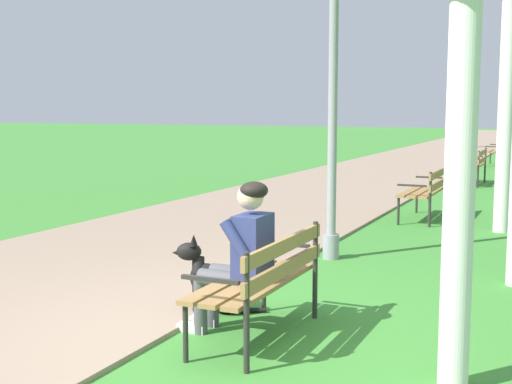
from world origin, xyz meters
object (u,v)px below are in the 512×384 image
(person_seated_on_near_bench, at_px, (240,252))
(dog_black, at_px, (216,285))
(lamp_post_near, at_px, (333,79))
(park_bench_furthest, at_px, (498,149))
(pedestrian_distant, at_px, (468,130))
(park_bench_far, at_px, (474,163))
(park_bench_mid, at_px, (427,189))
(park_bench_near, at_px, (263,276))

(person_seated_on_near_bench, bearing_deg, dog_black, 136.03)
(lamp_post_near, bearing_deg, park_bench_furthest, 88.19)
(person_seated_on_near_bench, height_order, pedestrian_distant, pedestrian_distant)
(lamp_post_near, height_order, pedestrian_distant, lamp_post_near)
(park_bench_far, distance_m, lamp_post_near, 9.29)
(park_bench_mid, relative_size, park_bench_furthest, 1.00)
(park_bench_furthest, bearing_deg, pedestrian_distant, 103.04)
(person_seated_on_near_bench, bearing_deg, park_bench_far, 88.76)
(dog_black, bearing_deg, park_bench_near, -34.42)
(park_bench_mid, bearing_deg, park_bench_near, -90.31)
(person_seated_on_near_bench, height_order, lamp_post_near, lamp_post_near)
(dog_black, bearing_deg, park_bench_mid, 83.33)
(park_bench_furthest, bearing_deg, person_seated_on_near_bench, -90.76)
(park_bench_furthest, relative_size, lamp_post_near, 0.36)
(dog_black, bearing_deg, lamp_post_near, 85.12)
(park_bench_mid, height_order, lamp_post_near, lamp_post_near)
(park_bench_near, distance_m, dog_black, 0.85)
(person_seated_on_near_bench, distance_m, dog_black, 0.76)
(park_bench_near, distance_m, lamp_post_near, 3.46)
(dog_black, height_order, pedestrian_distant, pedestrian_distant)
(park_bench_furthest, height_order, pedestrian_distant, pedestrian_distant)
(park_bench_furthest, distance_m, person_seated_on_near_bench, 18.17)
(park_bench_mid, relative_size, dog_black, 1.93)
(park_bench_far, height_order, dog_black, park_bench_far)
(park_bench_near, bearing_deg, park_bench_furthest, 89.90)
(lamp_post_near, distance_m, pedestrian_distant, 24.70)
(park_bench_near, bearing_deg, lamp_post_near, 98.46)
(park_bench_mid, bearing_deg, lamp_post_near, -97.98)
(pedestrian_distant, bearing_deg, park_bench_far, -81.89)
(park_bench_furthest, bearing_deg, lamp_post_near, -91.81)
(park_bench_far, relative_size, park_bench_furthest, 1.00)
(park_bench_furthest, distance_m, dog_black, 17.74)
(park_bench_far, bearing_deg, park_bench_mid, -90.20)
(park_bench_furthest, height_order, dog_black, park_bench_furthest)
(person_seated_on_near_bench, bearing_deg, park_bench_near, -3.86)
(park_bench_furthest, distance_m, lamp_post_near, 15.27)
(park_bench_furthest, bearing_deg, dog_black, -92.26)
(park_bench_far, bearing_deg, park_bench_near, -90.26)
(park_bench_furthest, height_order, person_seated_on_near_bench, person_seated_on_near_bench)
(park_bench_far, relative_size, dog_black, 1.93)
(park_bench_near, distance_m, person_seated_on_near_bench, 0.27)
(park_bench_furthest, xyz_separation_m, person_seated_on_near_bench, (-0.24, -18.17, 0.17))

